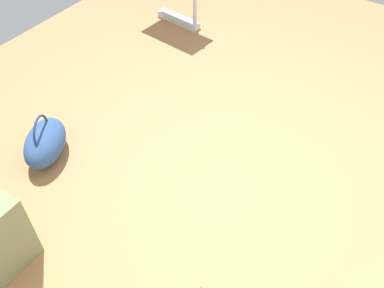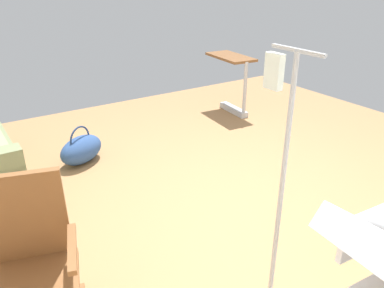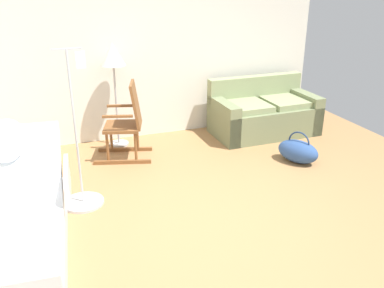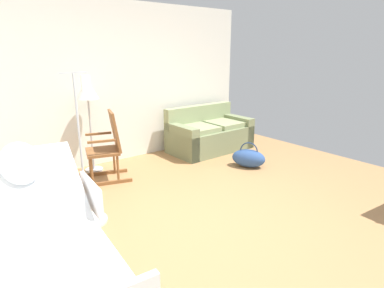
# 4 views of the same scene
# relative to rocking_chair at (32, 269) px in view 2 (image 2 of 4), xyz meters

# --- Properties ---
(ground_plane) EXTENTS (6.75, 6.75, 0.00)m
(ground_plane) POSITION_rel_rocking_chair_xyz_m (0.51, -1.94, -0.50)
(ground_plane) COLOR #9E7247
(rocking_chair) EXTENTS (0.86, 0.67, 1.05)m
(rocking_chair) POSITION_rel_rocking_chair_xyz_m (0.00, 0.00, 0.00)
(rocking_chair) COLOR brown
(rocking_chair) RESTS_ON ground
(overbed_table) EXTENTS (0.86, 0.46, 0.84)m
(overbed_table) POSITION_rel_rocking_chair_xyz_m (2.51, -3.41, 0.03)
(overbed_table) COLOR #B2B5BA
(overbed_table) RESTS_ON ground
(duffel_bag) EXTENTS (0.55, 0.64, 0.43)m
(duffel_bag) POSITION_rel_rocking_chair_xyz_m (2.09, -0.92, -0.35)
(duffel_bag) COLOR #2D4C84
(duffel_bag) RESTS_ON ground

